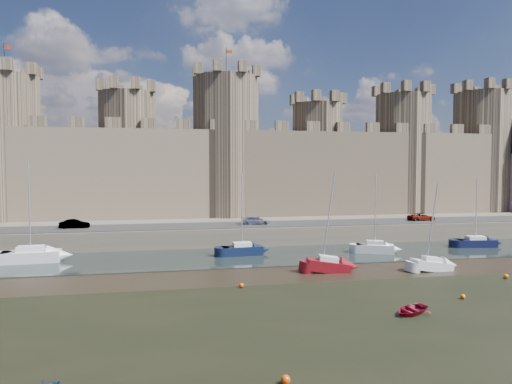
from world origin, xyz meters
TOP-DOWN VIEW (x-y plane):
  - ground at (0.00, 0.00)m, footprint 160.00×160.00m
  - seaweed_patch at (0.00, -6.00)m, footprint 70.00×34.00m
  - water_channel at (0.00, 24.00)m, footprint 160.00×12.00m
  - quay at (0.00, 60.00)m, footprint 160.00×60.00m
  - road at (0.00, 34.00)m, footprint 160.00×7.00m
  - castle at (-0.64, 48.00)m, footprint 108.50×11.00m
  - car_1 at (-19.74, 34.39)m, footprint 3.78×1.40m
  - car_2 at (4.35, 33.83)m, footprint 4.40×2.60m
  - car_3 at (29.73, 33.95)m, footprint 4.19×2.04m
  - sailboat_0 at (-22.57, 25.14)m, footprint 6.21×2.75m
  - sailboat_1 at (0.94, 24.89)m, footprint 4.98×2.30m
  - sailboat_2 at (17.09, 23.14)m, footprint 4.76×3.22m
  - sailboat_3 at (32.08, 24.77)m, footprint 5.32×2.68m
  - sailboat_4 at (8.13, 14.85)m, footprint 4.50×2.25m
  - sailboat_5 at (18.68, 13.48)m, footprint 4.17×1.72m
  - dinghy_4 at (9.35, 1.02)m, footprint 3.38×2.97m
  - buoy_1 at (-1.44, 10.46)m, footprint 0.42×0.42m
  - buoy_2 at (-2.11, -7.50)m, footprint 0.46×0.46m
  - buoy_3 at (23.57, 8.93)m, footprint 0.47×0.47m
  - buoy_5 at (15.41, 3.79)m, footprint 0.38×0.38m

SIDE VIEW (x-z plane):
  - ground at x=0.00m, z-range 0.00..0.00m
  - seaweed_patch at x=0.00m, z-range 0.00..0.01m
  - water_channel at x=0.00m, z-range 0.00..0.08m
  - buoy_5 at x=15.41m, z-range 0.00..0.38m
  - buoy_1 at x=-1.44m, z-range 0.00..0.42m
  - buoy_2 at x=-2.11m, z-range 0.00..0.46m
  - buoy_3 at x=23.57m, z-range 0.00..0.47m
  - dinghy_4 at x=9.35m, z-range 0.00..0.58m
  - sailboat_5 at x=18.68m, z-range -3.79..5.12m
  - sailboat_3 at x=32.08m, z-range -3.75..5.18m
  - sailboat_4 at x=8.13m, z-range -4.30..5.79m
  - sailboat_1 at x=0.94m, z-range -4.07..5.62m
  - sailboat_2 at x=17.09m, z-range -4.00..5.56m
  - sailboat_0 at x=-22.57m, z-range -4.81..6.53m
  - quay at x=0.00m, z-range 0.00..2.50m
  - road at x=0.00m, z-range 2.50..2.60m
  - car_3 at x=29.73m, z-range 2.50..3.65m
  - car_2 at x=4.35m, z-range 2.50..3.70m
  - car_1 at x=-19.74m, z-range 2.50..3.73m
  - castle at x=-0.64m, z-range -2.83..26.17m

